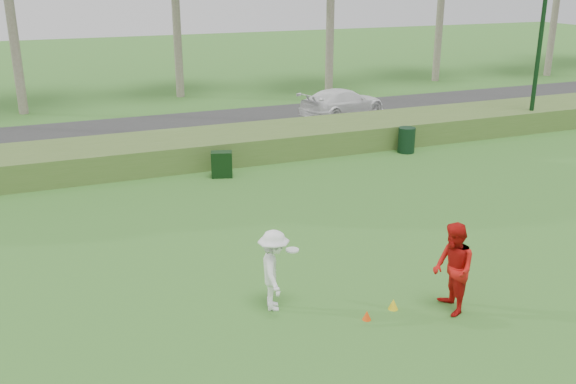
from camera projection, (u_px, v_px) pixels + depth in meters
name	position (u px, v px, depth m)	size (l,w,h in m)	color
ground	(363.00, 314.00, 12.84)	(120.00, 120.00, 0.00)	#2F6E24
reed_strip	(205.00, 147.00, 23.20)	(80.00, 3.00, 0.90)	#496D2B
park_road	(175.00, 129.00, 27.71)	(80.00, 6.00, 0.06)	#2D2D2D
player_white	(274.00, 270.00, 12.79)	(0.99, 1.22, 1.69)	white
player_red	(453.00, 269.00, 12.62)	(0.91, 0.71, 1.88)	red
cone_orange	(367.00, 315.00, 12.58)	(0.18, 0.18, 0.19)	#FD4A0D
cone_yellow	(393.00, 304.00, 12.98)	(0.20, 0.20, 0.22)	yellow
utility_cabinet	(222.00, 164.00, 21.23)	(0.69, 0.43, 0.86)	black
trash_bin	(406.00, 140.00, 24.10)	(0.64, 0.64, 0.95)	black
car_right	(343.00, 103.00, 29.80)	(1.80, 4.42, 1.28)	white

